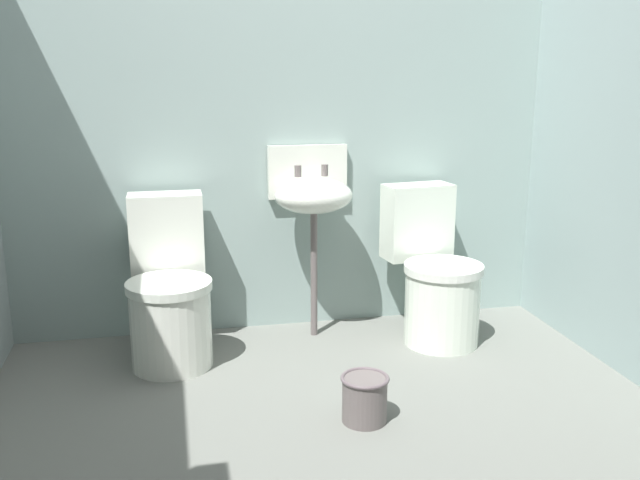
# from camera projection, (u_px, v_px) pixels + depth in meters

# --- Properties ---
(ground_plane) EXTENTS (3.23, 2.82, 0.08)m
(ground_plane) POSITION_uv_depth(u_px,v_px,m) (336.00, 440.00, 2.78)
(ground_plane) COLOR slate
(wall_back) EXTENTS (3.23, 0.10, 2.13)m
(wall_back) POSITION_uv_depth(u_px,v_px,m) (282.00, 130.00, 3.71)
(wall_back) COLOR #8EA5A0
(wall_back) RESTS_ON ground
(toilet_left) EXTENTS (0.40, 0.59, 0.78)m
(toilet_left) POSITION_uv_depth(u_px,v_px,m) (170.00, 296.00, 3.38)
(toilet_left) COLOR white
(toilet_left) RESTS_ON ground
(toilet_right) EXTENTS (0.46, 0.64, 0.78)m
(toilet_right) POSITION_uv_depth(u_px,v_px,m) (434.00, 278.00, 3.66)
(toilet_right) COLOR white
(toilet_right) RESTS_ON ground
(sink) EXTENTS (0.42, 0.35, 0.99)m
(sink) POSITION_uv_depth(u_px,v_px,m) (313.00, 194.00, 3.61)
(sink) COLOR #655C5A
(sink) RESTS_ON ground
(bucket) EXTENTS (0.20, 0.20, 0.19)m
(bucket) POSITION_uv_depth(u_px,v_px,m) (365.00, 398.00, 2.83)
(bucket) COLOR #655C5A
(bucket) RESTS_ON ground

